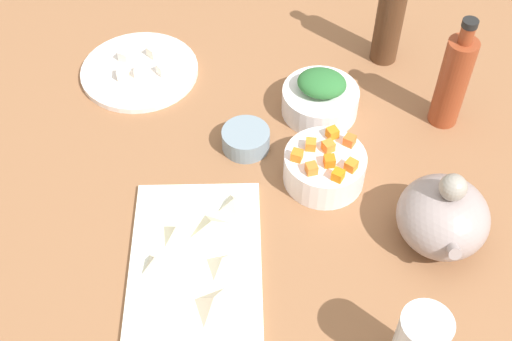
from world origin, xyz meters
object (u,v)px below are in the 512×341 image
(bowl_carrots, at_px, (324,168))
(bowl_small_side, at_px, (246,139))
(cutting_board, at_px, (195,272))
(teapot, at_px, (443,216))
(bottle_0, at_px, (453,80))
(bowl_greens, at_px, (320,101))
(bottle_1, at_px, (391,13))
(plate_tofu, at_px, (140,71))

(bowl_carrots, height_order, bowl_small_side, bowl_carrots)
(bowl_small_side, bearing_deg, cutting_board, -14.14)
(teapot, height_order, bottle_0, bottle_0)
(bowl_greens, relative_size, bottle_1, 0.55)
(teapot, relative_size, bottle_1, 0.64)
(cutting_board, bearing_deg, teapot, 101.64)
(teapot, bearing_deg, bowl_small_side, -121.28)
(bowl_greens, xyz_separation_m, bottle_0, (0.02, 0.23, 0.07))
(bowl_greens, distance_m, bottle_0, 0.25)
(bowl_greens, distance_m, bottle_1, 0.23)
(plate_tofu, distance_m, bowl_greens, 0.38)
(bowl_carrots, relative_size, bottle_0, 0.62)
(plate_tofu, bearing_deg, bottle_0, 79.06)
(bottle_1, bearing_deg, plate_tofu, -82.76)
(bowl_greens, bearing_deg, bowl_carrots, 0.52)
(plate_tofu, height_order, bottle_0, bottle_0)
(cutting_board, xyz_separation_m, bowl_small_side, (-0.27, 0.07, 0.01))
(bottle_0, bearing_deg, bowl_carrots, -56.26)
(bowl_greens, distance_m, bowl_small_side, 0.17)
(plate_tofu, xyz_separation_m, bowl_small_side, (0.20, 0.22, 0.01))
(bowl_small_side, bearing_deg, bottle_1, 133.38)
(bowl_greens, relative_size, bottle_0, 0.63)
(cutting_board, xyz_separation_m, bowl_carrots, (-0.20, 0.21, 0.02))
(bowl_greens, height_order, bottle_1, bottle_1)
(bowl_small_side, relative_size, bottle_0, 0.38)
(bowl_carrots, relative_size, teapot, 0.85)
(plate_tofu, bearing_deg, bottle_1, 97.24)
(plate_tofu, bearing_deg, bowl_greens, 74.53)
(plate_tofu, distance_m, teapot, 0.67)
(cutting_board, height_order, teapot, teapot)
(bottle_1, bearing_deg, bottle_0, 28.26)
(cutting_board, relative_size, teapot, 2.08)
(teapot, bearing_deg, plate_tofu, -125.74)
(bowl_carrots, distance_m, bowl_small_side, 0.16)
(cutting_board, relative_size, plate_tofu, 1.47)
(plate_tofu, height_order, teapot, teapot)
(bowl_carrots, bearing_deg, plate_tofu, -126.66)
(plate_tofu, xyz_separation_m, teapot, (0.39, 0.54, 0.05))
(bowl_small_side, height_order, teapot, teapot)
(bowl_greens, bearing_deg, bottle_0, 86.32)
(cutting_board, distance_m, bottle_1, 0.65)
(bottle_0, distance_m, bottle_1, 0.20)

